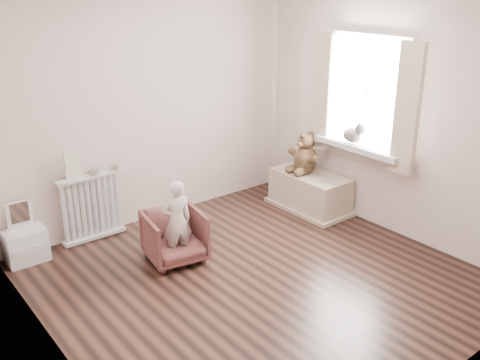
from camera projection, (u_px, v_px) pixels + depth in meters
floor at (257, 278)px, 4.92m from camera, size 3.60×3.60×0.01m
back_wall at (152, 105)px, 5.78m from camera, size 3.60×0.02×2.60m
front_wall at (457, 213)px, 3.14m from camera, size 3.60×0.02×2.60m
left_wall at (44, 194)px, 3.41m from camera, size 0.02×3.60×2.60m
right_wall at (393, 112)px, 5.50m from camera, size 0.02×3.60×2.60m
window at (368, 93)px, 5.64m from camera, size 0.03×0.90×1.10m
window_sill at (358, 147)px, 5.80m from camera, size 0.22×1.10×0.06m
curtain_left at (407, 110)px, 5.18m from camera, size 0.06×0.26×1.30m
curtain_right at (321, 92)px, 6.02m from camera, size 0.06×0.26×1.30m
radiator at (91, 205)px, 5.53m from camera, size 0.68×0.13×0.71m
paper_doll at (73, 165)px, 5.28m from camera, size 0.17×0.02×0.29m
tin_a at (94, 172)px, 5.44m from camera, size 0.10×0.10×0.06m
tin_b at (114, 167)px, 5.57m from camera, size 0.10×0.10×0.06m
toy_vanity at (24, 235)px, 5.13m from camera, size 0.38×0.27×0.60m
armchair at (175, 237)px, 5.16m from camera, size 0.62×0.63×0.50m
child at (177, 221)px, 5.06m from camera, size 0.33×0.25×0.82m
toy_bench at (310, 193)px, 6.35m from camera, size 0.49×0.93×0.44m
teddy_bear at (306, 153)px, 6.25m from camera, size 0.39×0.30×0.48m
plush_cat at (353, 134)px, 5.80m from camera, size 0.29×0.35×0.25m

